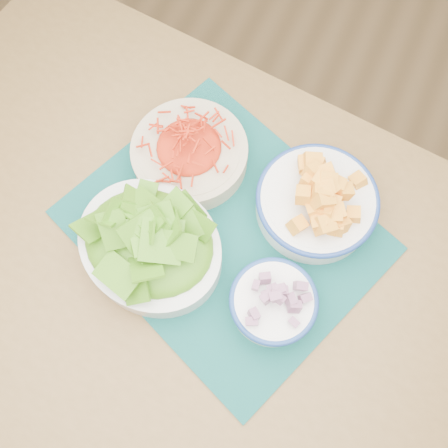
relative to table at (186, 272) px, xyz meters
name	(u,v)px	position (x,y,z in m)	size (l,w,h in m)	color
ground	(253,405)	(0.24, -0.15, -0.66)	(4.00, 4.00, 0.00)	#A37E4F
table	(186,272)	(0.00, 0.00, 0.00)	(1.34, 0.97, 0.75)	brown
placemat	(224,230)	(0.05, 0.08, 0.10)	(0.50, 0.41, 0.00)	#073432
carrot_bowl	(189,151)	(-0.07, 0.18, 0.14)	(0.22, 0.22, 0.08)	#BEAE8D
squash_bowl	(318,198)	(0.18, 0.18, 0.15)	(0.22, 0.22, 0.11)	white
lettuce_bowl	(149,243)	(-0.05, -0.01, 0.15)	(0.30, 0.28, 0.11)	silver
onion_bowl	(274,302)	(0.17, -0.01, 0.14)	(0.15, 0.15, 0.08)	white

